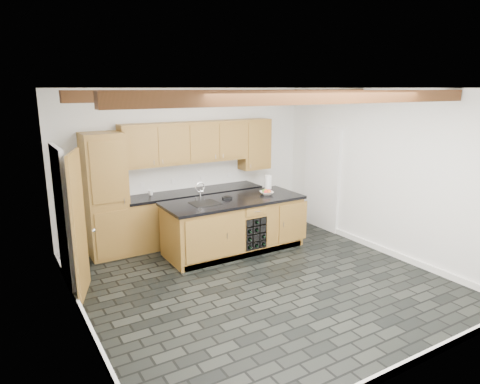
# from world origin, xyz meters

# --- Properties ---
(ground) EXTENTS (5.00, 5.00, 0.00)m
(ground) POSITION_xyz_m (0.00, 0.00, 0.00)
(ground) COLOR black
(ground) RESTS_ON ground
(room_shell) EXTENTS (5.01, 5.00, 5.00)m
(room_shell) POSITION_xyz_m (-0.09, 0.53, 1.53)
(room_shell) COLOR white
(room_shell) RESTS_ON ground
(back_cabinetry) EXTENTS (3.65, 0.62, 2.20)m
(back_cabinetry) POSITION_xyz_m (-0.38, 2.24, 0.98)
(back_cabinetry) COLOR olive
(back_cabinetry) RESTS_ON ground
(island) EXTENTS (2.48, 0.96, 0.93)m
(island) POSITION_xyz_m (0.31, 1.28, 0.46)
(island) COLOR olive
(island) RESTS_ON ground
(faucet) EXTENTS (0.45, 0.40, 0.34)m
(faucet) POSITION_xyz_m (-0.25, 1.33, 0.96)
(faucet) COLOR black
(faucet) RESTS_ON island
(kitchen_scale) EXTENTS (0.17, 0.11, 0.05)m
(kitchen_scale) POSITION_xyz_m (0.22, 1.38, 0.95)
(kitchen_scale) COLOR black
(kitchen_scale) RESTS_ON island
(fruit_bowl) EXTENTS (0.30, 0.30, 0.06)m
(fruit_bowl) POSITION_xyz_m (0.97, 1.27, 0.96)
(fruit_bowl) COLOR white
(fruit_bowl) RESTS_ON island
(fruit_cluster) EXTENTS (0.16, 0.17, 0.07)m
(fruit_cluster) POSITION_xyz_m (0.97, 1.27, 0.99)
(fruit_cluster) COLOR red
(fruit_cluster) RESTS_ON fruit_bowl
(paper_towel) EXTENTS (0.13, 0.13, 0.26)m
(paper_towel) POSITION_xyz_m (1.26, 1.64, 1.06)
(paper_towel) COLOR white
(paper_towel) RESTS_ON island
(mug) EXTENTS (0.13, 0.13, 0.09)m
(mug) POSITION_xyz_m (-0.83, 2.31, 0.98)
(mug) COLOR white
(mug) RESTS_ON back_cabinetry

